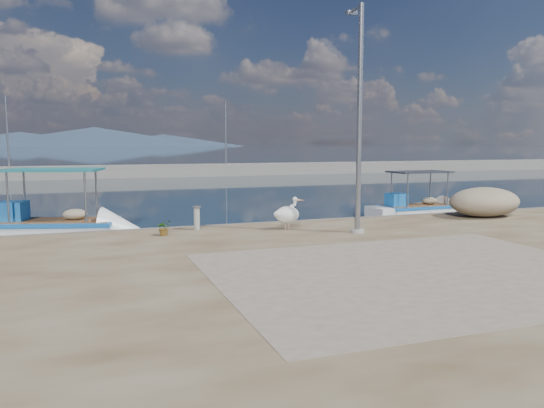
{
  "coord_description": "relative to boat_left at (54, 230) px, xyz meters",
  "views": [
    {
      "loc": [
        -5.89,
        -12.59,
        3.31
      ],
      "look_at": [
        0.0,
        3.8,
        1.3
      ],
      "focal_mm": 35.0,
      "sensor_mm": 36.0,
      "label": 1
    }
  ],
  "objects": [
    {
      "name": "ground",
      "position": [
        6.91,
        -7.61,
        -0.22
      ],
      "size": [
        1400.0,
        1400.0,
        0.0
      ],
      "primitive_type": "plane",
      "color": "#162635",
      "rests_on": "ground"
    },
    {
      "name": "lamp_post",
      "position": [
        9.14,
        -5.55,
        3.58
      ],
      "size": [
        0.44,
        0.96,
        7.0
      ],
      "color": "gray",
      "rests_on": "quay"
    },
    {
      "name": "mountains",
      "position": [
        11.31,
        642.39,
        9.29
      ],
      "size": [
        370.0,
        280.0,
        22.0
      ],
      "color": "#28384C",
      "rests_on": "ground"
    },
    {
      "name": "pelican",
      "position": [
        7.3,
        -4.24,
        0.78
      ],
      "size": [
        1.1,
        0.59,
        1.06
      ],
      "rotation": [
        0.0,
        0.0,
        0.12
      ],
      "color": "tan",
      "rests_on": "quay"
    },
    {
      "name": "boat_right",
      "position": [
        15.46,
        0.21,
        -0.03
      ],
      "size": [
        5.0,
        1.78,
        2.38
      ],
      "rotation": [
        0.0,
        0.0,
        0.03
      ],
      "color": "white",
      "rests_on": "ground"
    },
    {
      "name": "quay",
      "position": [
        6.91,
        -13.61,
        0.03
      ],
      "size": [
        44.0,
        22.0,
        0.5
      ],
      "primitive_type": "cube",
      "color": "#4F3A22",
      "rests_on": "ground"
    },
    {
      "name": "net_pile_c",
      "position": [
        15.51,
        -3.97,
        0.84
      ],
      "size": [
        2.87,
        2.05,
        1.13
      ],
      "primitive_type": "ellipsoid",
      "color": "tan",
      "rests_on": "quay"
    },
    {
      "name": "quay_patch",
      "position": [
        7.91,
        -10.61,
        0.28
      ],
      "size": [
        9.0,
        7.0,
        0.01
      ],
      "primitive_type": "cube",
      "color": "gray",
      "rests_on": "quay"
    },
    {
      "name": "breakwater",
      "position": [
        6.91,
        32.39,
        0.38
      ],
      "size": [
        120.0,
        2.2,
        7.5
      ],
      "color": "gray",
      "rests_on": "ground"
    },
    {
      "name": "boat_left",
      "position": [
        0.0,
        0.0,
        0.0
      ],
      "size": [
        6.16,
        3.44,
        2.82
      ],
      "rotation": [
        0.0,
        0.0,
        -0.28
      ],
      "color": "white",
      "rests_on": "ground"
    },
    {
      "name": "bollard_near",
      "position": [
        4.49,
        -3.31,
        0.7
      ],
      "size": [
        0.26,
        0.26,
        0.78
      ],
      "color": "gray",
      "rests_on": "quay"
    },
    {
      "name": "potted_plant",
      "position": [
        3.32,
        -4.08,
        0.52
      ],
      "size": [
        0.45,
        0.4,
        0.49
      ],
      "primitive_type": "imported",
      "rotation": [
        0.0,
        0.0,
        0.04
      ],
      "color": "#33722D",
      "rests_on": "quay"
    }
  ]
}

